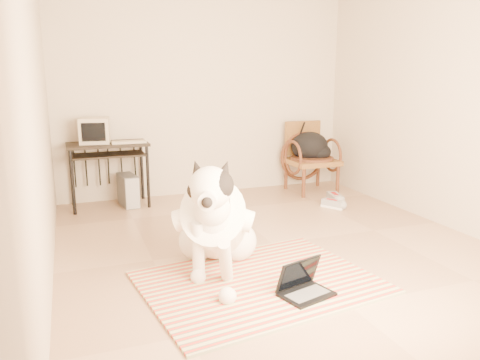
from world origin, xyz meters
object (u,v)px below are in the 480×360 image
laptop (303,286)px  rattan_chair (310,157)px  computer_desk (108,152)px  crt_monitor (95,131)px  pc_tower (128,190)px  dog (215,223)px  backpack (311,147)px

laptop → rattan_chair: bearing=60.8°
laptop → computer_desk: 3.28m
crt_monitor → pc_tower: bearing=-14.2°
computer_desk → pc_tower: computer_desk is taller
dog → backpack: 3.03m
pc_tower → crt_monitor: bearing=165.8°
computer_desk → pc_tower: 0.54m
computer_desk → rattan_chair: (2.73, -0.13, -0.20)m
laptop → computer_desk: computer_desk is taller
dog → backpack: (2.09, 2.18, 0.22)m
laptop → computer_desk: size_ratio=0.45×
crt_monitor → backpack: bearing=-3.8°
dog → rattan_chair: bearing=46.5°
pc_tower → rattan_chair: bearing=-2.0°
crt_monitor → rattan_chair: crt_monitor is taller
laptop → crt_monitor: crt_monitor is taller
pc_tower → backpack: backpack is taller
laptop → dog: bearing=123.1°
laptop → crt_monitor: 3.43m
rattan_chair → backpack: 0.14m
computer_desk → pc_tower: size_ratio=2.17×
computer_desk → crt_monitor: bearing=160.1°
laptop → pc_tower: (-0.89, 2.99, 0.11)m
crt_monitor → backpack: 2.90m
crt_monitor → dog: bearing=-71.7°
laptop → crt_monitor: (-1.24, 3.07, 0.87)m
dog → computer_desk: (-0.65, 2.32, 0.28)m
rattan_chair → crt_monitor: bearing=176.5°
dog → laptop: dog is taller
computer_desk → backpack: size_ratio=1.76×
rattan_chair → computer_desk: bearing=177.4°
dog → laptop: size_ratio=3.24×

